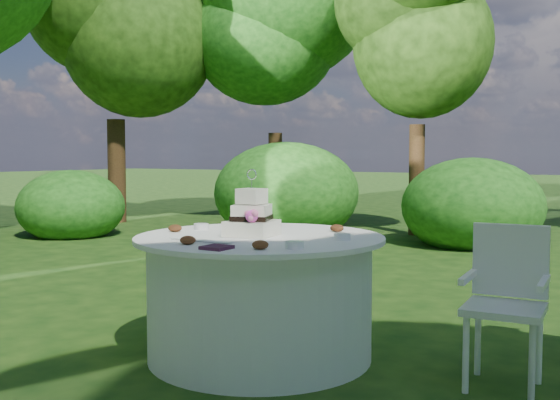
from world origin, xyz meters
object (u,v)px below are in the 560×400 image
at_px(table, 260,296).
at_px(chair, 507,292).
at_px(napkins, 217,247).
at_px(cake, 252,218).

relative_size(table, chair, 1.76).
distance_m(napkins, table, 0.73).
xyz_separation_m(napkins, table, (-0.12, 0.60, -0.39)).
xyz_separation_m(table, cake, (-0.03, -0.04, 0.50)).
distance_m(table, chair, 1.47).
bearing_deg(cake, chair, 12.93).
bearing_deg(table, cake, -134.20).
bearing_deg(chair, table, -168.13).
relative_size(napkins, table, 0.09).
bearing_deg(napkins, table, 101.58).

